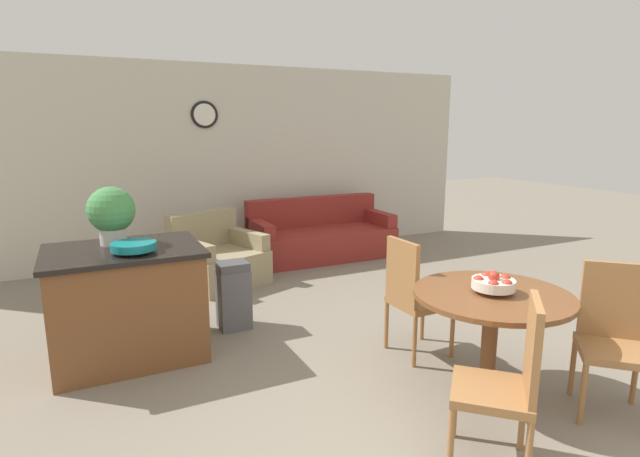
% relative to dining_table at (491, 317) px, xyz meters
% --- Properties ---
extents(wall_back, '(8.00, 0.09, 2.70)m').
position_rel_dining_table_xyz_m(wall_back, '(-0.61, 4.59, 0.77)').
color(wall_back, beige).
rests_on(wall_back, ground_plane).
extents(dining_table, '(1.06, 1.06, 0.76)m').
position_rel_dining_table_xyz_m(dining_table, '(0.00, 0.00, 0.00)').
color(dining_table, brown).
rests_on(dining_table, ground_plane).
extents(dining_chair_near_left, '(0.59, 0.59, 0.99)m').
position_rel_dining_table_xyz_m(dining_chair_near_left, '(-0.47, -0.61, -0.05)').
color(dining_chair_near_left, '#9E6B3D').
rests_on(dining_chair_near_left, ground_plane).
extents(dining_chair_near_right, '(0.59, 0.59, 0.99)m').
position_rel_dining_table_xyz_m(dining_chair_near_right, '(0.61, -0.47, -0.05)').
color(dining_chair_near_right, '#9E6B3D').
rests_on(dining_chair_near_right, ground_plane).
extents(dining_chair_far_side, '(0.43, 0.43, 0.99)m').
position_rel_dining_table_xyz_m(dining_chair_far_side, '(-0.10, 0.76, -0.05)').
color(dining_chair_far_side, '#9E6B3D').
rests_on(dining_chair_far_side, ground_plane).
extents(fruit_bowl, '(0.29, 0.29, 0.16)m').
position_rel_dining_table_xyz_m(fruit_bowl, '(-0.00, -0.00, 0.24)').
color(fruit_bowl, silver).
rests_on(fruit_bowl, dining_table).
extents(kitchen_island, '(1.19, 0.91, 0.92)m').
position_rel_dining_table_xyz_m(kitchen_island, '(-2.19, 1.75, -0.13)').
color(kitchen_island, brown).
rests_on(kitchen_island, ground_plane).
extents(teal_bowl, '(0.34, 0.34, 0.08)m').
position_rel_dining_table_xyz_m(teal_bowl, '(-2.13, 1.56, 0.38)').
color(teal_bowl, '#147A7F').
rests_on(teal_bowl, kitchen_island).
extents(potted_plant, '(0.38, 0.38, 0.47)m').
position_rel_dining_table_xyz_m(potted_plant, '(-2.24, 1.93, 0.59)').
color(potted_plant, beige).
rests_on(potted_plant, kitchen_island).
extents(trash_bin, '(0.28, 0.25, 0.64)m').
position_rel_dining_table_xyz_m(trash_bin, '(-1.25, 1.95, -0.27)').
color(trash_bin, '#56565B').
rests_on(trash_bin, ground_plane).
extents(couch, '(2.03, 0.89, 0.84)m').
position_rel_dining_table_xyz_m(couch, '(0.61, 3.92, -0.30)').
color(couch, maroon).
rests_on(couch, ground_plane).
extents(armchair, '(1.16, 1.16, 0.83)m').
position_rel_dining_table_xyz_m(armchair, '(-1.04, 3.38, -0.30)').
color(armchair, '#998966').
rests_on(armchair, ground_plane).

